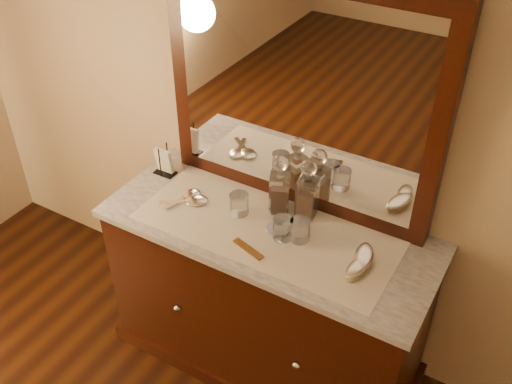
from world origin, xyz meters
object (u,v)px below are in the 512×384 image
(pin_dish, at_px, (275,229))
(hand_mirror_outer, at_px, (188,196))
(mirror_frame, at_px, (300,97))
(comb, at_px, (248,249))
(hand_mirror_inner, at_px, (192,201))
(brush_far, at_px, (364,258))
(dresser_cabinet, at_px, (267,299))
(brush_near, at_px, (358,268))
(decanter_left, at_px, (280,190))
(napkin_rack, at_px, (164,162))
(decanter_right, at_px, (307,194))

(pin_dish, bearing_deg, hand_mirror_outer, -179.92)
(mirror_frame, relative_size, comb, 7.70)
(pin_dish, height_order, hand_mirror_inner, hand_mirror_inner)
(brush_far, bearing_deg, hand_mirror_outer, -179.72)
(dresser_cabinet, height_order, brush_far, brush_far)
(hand_mirror_outer, relative_size, hand_mirror_inner, 0.97)
(brush_near, bearing_deg, hand_mirror_inner, 177.47)
(mirror_frame, height_order, brush_far, mirror_frame)
(decanter_left, relative_size, hand_mirror_outer, 1.40)
(napkin_rack, bearing_deg, pin_dish, -8.97)
(mirror_frame, bearing_deg, pin_dish, -82.17)
(decanter_left, bearing_deg, comb, -86.40)
(brush_far, bearing_deg, decanter_left, 164.11)
(decanter_left, distance_m, decanter_right, 0.12)
(napkin_rack, distance_m, brush_far, 1.05)
(mirror_frame, distance_m, comb, 0.64)
(comb, xyz_separation_m, napkin_rack, (-0.62, 0.26, 0.05))
(decanter_right, bearing_deg, decanter_left, -164.45)
(pin_dish, bearing_deg, napkin_rack, 171.03)
(brush_near, xyz_separation_m, hand_mirror_inner, (-0.80, 0.04, -0.01))
(pin_dish, distance_m, comb, 0.16)
(hand_mirror_inner, bearing_deg, mirror_frame, 36.25)
(mirror_frame, distance_m, brush_near, 0.71)
(brush_near, distance_m, hand_mirror_inner, 0.80)
(hand_mirror_inner, bearing_deg, brush_far, 1.78)
(comb, height_order, brush_near, brush_near)
(decanter_left, relative_size, brush_near, 1.73)
(mirror_frame, height_order, hand_mirror_inner, mirror_frame)
(dresser_cabinet, distance_m, pin_dish, 0.45)
(napkin_rack, relative_size, hand_mirror_outer, 0.78)
(dresser_cabinet, bearing_deg, comb, -89.15)
(decanter_right, xyz_separation_m, hand_mirror_outer, (-0.51, -0.16, -0.10))
(napkin_rack, relative_size, decanter_right, 0.56)
(hand_mirror_inner, bearing_deg, dresser_cabinet, 4.06)
(decanter_right, height_order, hand_mirror_outer, decanter_right)
(brush_near, bearing_deg, decanter_right, 146.44)
(dresser_cabinet, relative_size, hand_mirror_inner, 6.84)
(dresser_cabinet, xyz_separation_m, decanter_left, (-0.02, 0.12, 0.55))
(napkin_rack, bearing_deg, comb, -23.00)
(hand_mirror_outer, distance_m, hand_mirror_inner, 0.04)
(napkin_rack, distance_m, decanter_left, 0.60)
(napkin_rack, height_order, hand_mirror_inner, napkin_rack)
(dresser_cabinet, distance_m, brush_far, 0.63)
(pin_dish, xyz_separation_m, comb, (-0.03, -0.16, -0.00))
(mirror_frame, relative_size, hand_mirror_inner, 5.86)
(pin_dish, bearing_deg, decanter_left, 111.17)
(decanter_left, xyz_separation_m, decanter_right, (0.12, 0.03, -0.00))
(mirror_frame, bearing_deg, decanter_right, -41.53)
(brush_near, relative_size, hand_mirror_inner, 0.78)
(dresser_cabinet, bearing_deg, decanter_right, 57.50)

